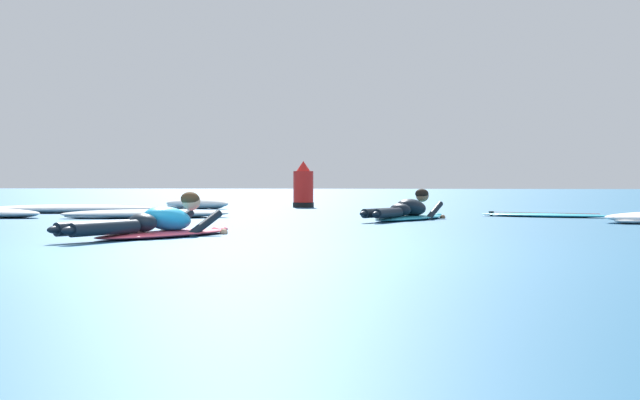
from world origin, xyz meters
name	(u,v)px	position (x,y,z in m)	size (l,w,h in m)	color
ground_plane	(331,212)	(0.00, 10.00, 0.00)	(120.00, 120.00, 0.00)	#235B84
surfer_near	(157,225)	(-0.93, 1.90, 0.14)	(1.47, 2.43, 0.54)	#E54C66
surfer_far	(407,211)	(1.62, 6.61, 0.14)	(1.40, 2.50, 0.54)	#2DB2D1
drifting_surfboard	(543,215)	(3.88, 8.19, 0.03)	(2.27, 1.34, 0.16)	#2DB2D1
whitewater_mid_left	(69,209)	(-4.99, 8.95, 0.08)	(3.29, 1.66, 0.17)	white
whitewater_mid_right	(146,214)	(-2.73, 6.87, 0.07)	(2.89, 1.70, 0.15)	white
whitewater_far_band	(197,204)	(-3.27, 11.94, 0.11)	(1.73, 1.07, 0.24)	white
channel_marker_buoy	(303,189)	(-1.06, 13.28, 0.44)	(0.50, 0.50, 1.10)	red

